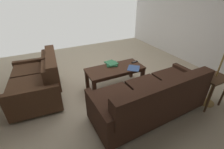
{
  "coord_description": "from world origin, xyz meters",
  "views": [
    {
      "loc": [
        1.19,
        2.7,
        1.97
      ],
      "look_at": [
        0.19,
        0.68,
        0.68
      ],
      "focal_mm": 24.55,
      "sensor_mm": 36.0,
      "label": 1
    }
  ],
  "objects_px": {
    "sofa_main": "(152,98)",
    "coffee_mug": "(208,72)",
    "loveseat_near": "(39,81)",
    "tv_remote": "(135,62)",
    "end_table": "(209,81)",
    "book_stack": "(111,64)",
    "loose_magazine": "(134,68)",
    "coffee_table": "(115,71)"
  },
  "relations": [
    {
      "from": "sofa_main",
      "to": "coffee_table",
      "type": "distance_m",
      "value": 1.06
    },
    {
      "from": "coffee_mug",
      "to": "loose_magazine",
      "type": "height_order",
      "value": "coffee_mug"
    },
    {
      "from": "coffee_mug",
      "to": "book_stack",
      "type": "relative_size",
      "value": 0.31
    },
    {
      "from": "loveseat_near",
      "to": "tv_remote",
      "type": "bearing_deg",
      "value": 170.91
    },
    {
      "from": "end_table",
      "to": "book_stack",
      "type": "xyz_separation_m",
      "value": [
        1.28,
        -1.42,
        0.0
      ]
    },
    {
      "from": "loveseat_near",
      "to": "tv_remote",
      "type": "distance_m",
      "value": 2.06
    },
    {
      "from": "end_table",
      "to": "loose_magazine",
      "type": "height_order",
      "value": "end_table"
    },
    {
      "from": "end_table",
      "to": "tv_remote",
      "type": "xyz_separation_m",
      "value": [
        0.75,
        -1.29,
        -0.01
      ]
    },
    {
      "from": "coffee_mug",
      "to": "sofa_main",
      "type": "bearing_deg",
      "value": -7.58
    },
    {
      "from": "sofa_main",
      "to": "loose_magazine",
      "type": "relative_size",
      "value": 7.16
    },
    {
      "from": "sofa_main",
      "to": "book_stack",
      "type": "xyz_separation_m",
      "value": [
        0.14,
        -1.24,
        0.13
      ]
    },
    {
      "from": "book_stack",
      "to": "tv_remote",
      "type": "height_order",
      "value": "book_stack"
    },
    {
      "from": "loveseat_near",
      "to": "end_table",
      "type": "xyz_separation_m",
      "value": [
        -2.79,
        1.62,
        0.14
      ]
    },
    {
      "from": "coffee_table",
      "to": "end_table",
      "type": "relative_size",
      "value": 2.02
    },
    {
      "from": "sofa_main",
      "to": "book_stack",
      "type": "bearing_deg",
      "value": -83.33
    },
    {
      "from": "loveseat_near",
      "to": "coffee_mug",
      "type": "distance_m",
      "value": 3.17
    },
    {
      "from": "end_table",
      "to": "coffee_mug",
      "type": "distance_m",
      "value": 0.17
    },
    {
      "from": "loose_magazine",
      "to": "loveseat_near",
      "type": "bearing_deg",
      "value": -156.9
    },
    {
      "from": "sofa_main",
      "to": "tv_remote",
      "type": "xyz_separation_m",
      "value": [
        -0.38,
        -1.11,
        0.12
      ]
    },
    {
      "from": "end_table",
      "to": "loose_magazine",
      "type": "xyz_separation_m",
      "value": [
        0.94,
        -1.05,
        -0.02
      ]
    },
    {
      "from": "sofa_main",
      "to": "tv_remote",
      "type": "distance_m",
      "value": 1.18
    },
    {
      "from": "sofa_main",
      "to": "coffee_mug",
      "type": "bearing_deg",
      "value": 172.42
    },
    {
      "from": "sofa_main",
      "to": "loveseat_near",
      "type": "xyz_separation_m",
      "value": [
        1.65,
        -1.43,
        -0.01
      ]
    },
    {
      "from": "book_stack",
      "to": "sofa_main",
      "type": "bearing_deg",
      "value": 96.67
    },
    {
      "from": "loveseat_near",
      "to": "book_stack",
      "type": "bearing_deg",
      "value": 172.59
    },
    {
      "from": "loveseat_near",
      "to": "coffee_table",
      "type": "distance_m",
      "value": 1.55
    },
    {
      "from": "coffee_mug",
      "to": "loose_magazine",
      "type": "xyz_separation_m",
      "value": [
        0.89,
        -1.01,
        -0.18
      ]
    },
    {
      "from": "sofa_main",
      "to": "loose_magazine",
      "type": "distance_m",
      "value": 0.89
    },
    {
      "from": "sofa_main",
      "to": "tv_remote",
      "type": "height_order",
      "value": "sofa_main"
    },
    {
      "from": "book_stack",
      "to": "loose_magazine",
      "type": "bearing_deg",
      "value": 132.43
    },
    {
      "from": "loveseat_near",
      "to": "coffee_mug",
      "type": "bearing_deg",
      "value": 150.03
    },
    {
      "from": "loveseat_near",
      "to": "tv_remote",
      "type": "relative_size",
      "value": 8.73
    },
    {
      "from": "end_table",
      "to": "book_stack",
      "type": "height_order",
      "value": "end_table"
    },
    {
      "from": "end_table",
      "to": "loose_magazine",
      "type": "bearing_deg",
      "value": -48.14
    },
    {
      "from": "loveseat_near",
      "to": "loose_magazine",
      "type": "bearing_deg",
      "value": 162.89
    },
    {
      "from": "loveseat_near",
      "to": "end_table",
      "type": "distance_m",
      "value": 3.22
    },
    {
      "from": "loveseat_near",
      "to": "loose_magazine",
      "type": "xyz_separation_m",
      "value": [
        -1.85,
        0.57,
        0.12
      ]
    },
    {
      "from": "coffee_mug",
      "to": "loose_magazine",
      "type": "distance_m",
      "value": 1.36
    },
    {
      "from": "sofa_main",
      "to": "coffee_mug",
      "type": "distance_m",
      "value": 1.13
    },
    {
      "from": "sofa_main",
      "to": "book_stack",
      "type": "distance_m",
      "value": 1.25
    },
    {
      "from": "loveseat_near",
      "to": "sofa_main",
      "type": "bearing_deg",
      "value": 139.03
    },
    {
      "from": "sofa_main",
      "to": "end_table",
      "type": "relative_size",
      "value": 3.34
    }
  ]
}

